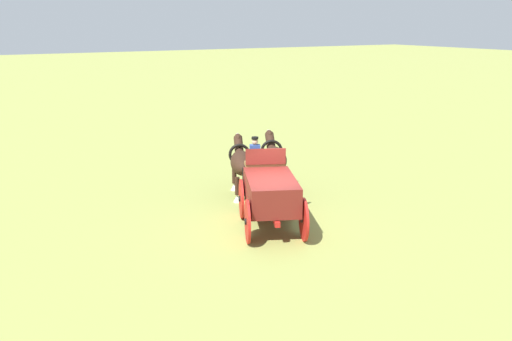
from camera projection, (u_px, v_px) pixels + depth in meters
The scene contains 4 objects.
ground_plane at pixel (271, 228), 18.33m from camera, with size 220.00×220.00×0.00m, color olive.
show_wagon at pixel (270, 192), 18.16m from camera, with size 5.74×3.22×2.75m.
draft_horse_near at pixel (241, 163), 21.55m from camera, with size 3.08×1.76×2.14m.
draft_horse_off at pixel (274, 159), 21.65m from camera, with size 3.00×1.73×2.27m.
Camera 1 is at (-14.66, 9.00, 6.62)m, focal length 38.85 mm.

